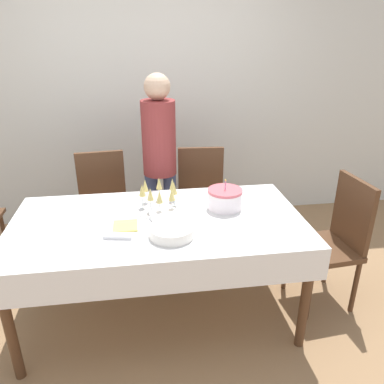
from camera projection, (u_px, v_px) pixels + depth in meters
ground_plane at (162, 314)px, 2.72m from camera, size 12.00×12.00×0.00m
wall_back at (146, 91)px, 3.68m from camera, size 8.00×0.05×2.70m
dining_table at (159, 234)px, 2.46m from camera, size 1.89×0.98×0.77m
dining_chair_far_left at (104, 204)px, 3.19m from camera, size 0.46×0.46×0.97m
dining_chair_far_right at (202, 198)px, 3.30m from camera, size 0.45×0.45×0.97m
dining_chair_right_end at (335, 237)px, 2.68m from camera, size 0.45×0.45×0.97m
birthday_cake at (225, 199)px, 2.56m from camera, size 0.24×0.24×0.21m
champagne_tray at (159, 196)px, 2.55m from camera, size 0.35×0.35×0.18m
plate_stack_main at (172, 231)px, 2.22m from camera, size 0.27×0.27×0.06m
plate_stack_dessert at (165, 215)px, 2.44m from camera, size 0.20×0.20×0.03m
cake_knife at (245, 222)px, 2.39m from camera, size 0.29×0.11×0.00m
fork_pile at (118, 236)px, 2.21m from camera, size 0.18×0.09×0.02m
napkin_pile at (125, 226)px, 2.33m from camera, size 0.15×0.15×0.01m
person_standing at (159, 152)px, 3.12m from camera, size 0.28×0.28×1.60m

